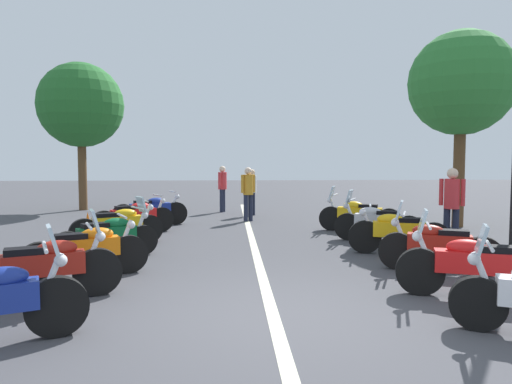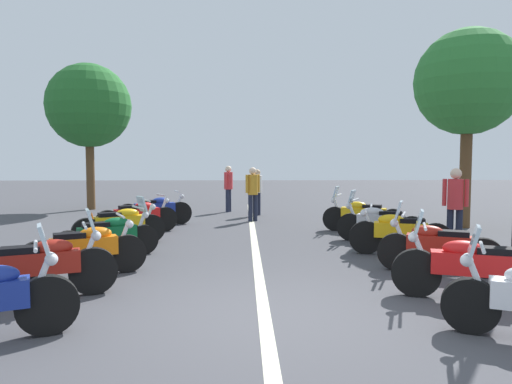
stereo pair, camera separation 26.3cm
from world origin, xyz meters
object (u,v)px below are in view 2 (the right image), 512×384
at_px(motorcycle_left_row_6, 156,210).
at_px(bystander_3, 455,202).
at_px(motorcycle_left_row_1, 41,265).
at_px(motorcycle_right_row_5, 362,215).
at_px(motorcycle_right_row_4, 379,223).
at_px(bystander_0, 253,190).
at_px(motorcycle_left_row_5, 138,216).
at_px(roadside_tree_0, 468,83).
at_px(motorcycle_left_row_2, 86,249).
at_px(roadside_tree_1, 89,106).
at_px(motorcycle_right_row_2, 437,246).
at_px(motorcycle_left_row_3, 109,235).
at_px(bystander_1, 257,189).
at_px(motorcycle_right_row_3, 399,233).
at_px(bystander_2, 228,185).
at_px(motorcycle_left_row_4, 121,225).
at_px(motorcycle_right_row_1, 474,267).
at_px(traffic_cone_0, 92,224).

height_order(motorcycle_left_row_6, bystander_3, bystander_3).
distance_m(motorcycle_left_row_1, motorcycle_right_row_5, 8.31).
height_order(motorcycle_right_row_4, bystander_0, bystander_0).
height_order(motorcycle_left_row_5, roadside_tree_0, roadside_tree_0).
distance_m(motorcycle_left_row_2, roadside_tree_1, 11.70).
bearing_deg(motorcycle_right_row_2, motorcycle_left_row_1, 35.34).
bearing_deg(motorcycle_right_row_4, roadside_tree_0, -116.59).
xyz_separation_m(motorcycle_left_row_3, motorcycle_right_row_5, (3.12, -5.80, 0.02)).
relative_size(bystander_1, roadside_tree_0, 0.29).
bearing_deg(motorcycle_right_row_2, bystander_0, -43.45).
distance_m(motorcycle_right_row_3, motorcycle_right_row_5, 3.03).
bearing_deg(bystander_2, motorcycle_left_row_1, -80.25).
bearing_deg(motorcycle_left_row_3, roadside_tree_0, -8.98).
bearing_deg(motorcycle_left_row_6, bystander_1, 15.69).
bearing_deg(motorcycle_right_row_2, bystander_1, -48.52).
xyz_separation_m(motorcycle_left_row_1, motorcycle_left_row_3, (2.70, -0.14, -0.02)).
xyz_separation_m(motorcycle_right_row_3, bystander_3, (0.65, -1.42, 0.56)).
bearing_deg(motorcycle_right_row_3, motorcycle_left_row_3, 17.62).
bearing_deg(motorcycle_left_row_1, roadside_tree_1, 82.87).
xyz_separation_m(motorcycle_left_row_2, motorcycle_left_row_6, (5.99, -0.00, 0.01)).
relative_size(bystander_3, roadside_tree_1, 0.31).
distance_m(bystander_1, bystander_2, 1.58).
distance_m(motorcycle_right_row_2, bystander_0, 7.50).
bearing_deg(bystander_0, bystander_2, 164.20).
bearing_deg(bystander_2, motorcycle_left_row_3, -82.99).
distance_m(motorcycle_left_row_3, roadside_tree_1, 10.41).
bearing_deg(motorcycle_right_row_3, motorcycle_left_row_1, 42.04).
relative_size(motorcycle_right_row_3, bystander_3, 1.13).
xyz_separation_m(motorcycle_left_row_4, motorcycle_right_row_1, (-4.40, -5.91, 0.02)).
bearing_deg(motorcycle_left_row_3, motorcycle_left_row_5, 60.01).
bearing_deg(roadside_tree_0, motorcycle_right_row_1, 154.97).
bearing_deg(motorcycle_left_row_5, motorcycle_left_row_2, -118.87).
bearing_deg(bystander_2, motorcycle_left_row_2, -80.77).
bearing_deg(bystander_1, bystander_0, -66.95).
height_order(motorcycle_left_row_1, motorcycle_right_row_5, motorcycle_left_row_1).
relative_size(motorcycle_left_row_5, motorcycle_left_row_6, 0.93).
height_order(motorcycle_left_row_4, motorcycle_right_row_3, motorcycle_right_row_3).
relative_size(motorcycle_left_row_6, roadside_tree_0, 0.37).
height_order(motorcycle_right_row_1, motorcycle_right_row_5, motorcycle_right_row_1).
bearing_deg(motorcycle_left_row_2, roadside_tree_1, 82.15).
xyz_separation_m(motorcycle_left_row_4, motorcycle_right_row_5, (1.65, -5.97, 0.01)).
bearing_deg(motorcycle_left_row_5, motorcycle_right_row_2, -67.56).
height_order(bystander_0, roadside_tree_1, roadside_tree_1).
distance_m(motorcycle_left_row_2, bystander_3, 7.50).
xyz_separation_m(motorcycle_left_row_4, roadside_tree_1, (7.71, 3.20, 3.57)).
height_order(motorcycle_left_row_1, motorcycle_right_row_2, motorcycle_left_row_1).
distance_m(motorcycle_left_row_2, bystander_2, 9.83).
bearing_deg(motorcycle_left_row_1, bystander_2, 56.19).
bearing_deg(traffic_cone_0, motorcycle_left_row_4, -141.30).
relative_size(motorcycle_left_row_1, bystander_2, 1.14).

